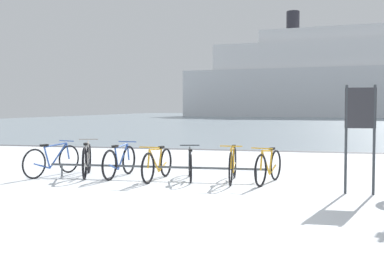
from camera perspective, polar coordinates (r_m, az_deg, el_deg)
The scene contains 11 objects.
ground at distance 60.66m, azimuth 11.17°, elevation 1.01°, with size 80.00×132.00×0.08m.
bike_rack at distance 10.11m, azimuth -4.72°, elevation -5.00°, with size 5.00×0.28×0.31m.
bicycle_0 at distance 11.09m, azimuth -17.33°, elevation -3.93°, with size 0.60×1.72×0.81m.
bicycle_1 at distance 10.80m, azimuth -13.24°, elevation -3.98°, with size 0.71×1.66×0.85m.
bicycle_2 at distance 10.50m, azimuth -9.19°, elevation -4.23°, with size 0.46×1.68×0.80m.
bicycle_3 at distance 9.97m, azimuth -4.43°, elevation -4.62°, with size 0.46×1.70×0.78m.
bicycle_4 at distance 10.07m, azimuth -0.24°, elevation -4.63°, with size 0.56×1.57×0.74m.
bicycle_5 at distance 9.77m, azimuth 5.21°, elevation -4.65°, with size 0.46×1.76×0.82m.
bicycle_6 at distance 9.65m, azimuth 9.71°, elevation -4.86°, with size 0.57×1.59×0.79m.
info_sign at distance 8.83m, azimuth 20.64°, elevation 0.95°, with size 0.55×0.07×2.03m.
ferry_ship at distance 80.98m, azimuth 17.92°, elevation 5.75°, with size 53.54×18.33×18.50m.
Camera 1 is at (2.05, -6.70, 1.61)m, focal length 41.90 mm.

